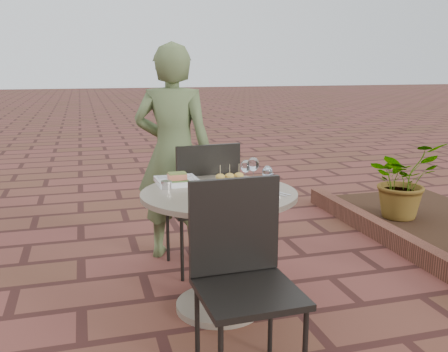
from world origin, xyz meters
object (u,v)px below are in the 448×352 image
object	(u,v)px
plate_salmon	(177,180)
plate_sliders	(230,183)
chair_near	(242,264)
diner	(174,154)
chair_far	(204,197)
cafe_table	(219,232)
plate_tuna	(232,200)

from	to	relation	value
plate_salmon	plate_sliders	world-z (taller)	plate_sliders
chair_near	diner	size ratio (longest dim) A/B	0.58
plate_salmon	chair_near	bearing A→B (deg)	-82.03
diner	chair_far	bearing A→B (deg)	135.24
cafe_table	chair_near	distance (m)	0.65
chair_near	diner	bearing A→B (deg)	89.35
cafe_table	chair_far	bearing A→B (deg)	85.53
chair_far	plate_sliders	xyz separation A→B (m)	(0.04, -0.51, 0.21)
diner	cafe_table	bearing A→B (deg)	119.66
cafe_table	plate_sliders	distance (m)	0.29
diner	plate_sliders	size ratio (longest dim) A/B	6.92
chair_far	diner	bearing A→B (deg)	-73.38
cafe_table	plate_salmon	world-z (taller)	plate_salmon
chair_far	plate_tuna	world-z (taller)	chair_far
chair_far	diner	size ratio (longest dim) A/B	0.58
chair_near	plate_salmon	bearing A→B (deg)	96.17
cafe_table	diner	distance (m)	0.98
chair_far	plate_tuna	bearing A→B (deg)	81.93
diner	plate_sliders	world-z (taller)	diner
chair_far	diner	world-z (taller)	diner
cafe_table	plate_salmon	bearing A→B (deg)	126.14
plate_tuna	plate_sliders	bearing A→B (deg)	75.46
chair_near	diner	world-z (taller)	diner
plate_sliders	plate_tuna	distance (m)	0.32
plate_salmon	plate_tuna	size ratio (longest dim) A/B	0.71
plate_salmon	plate_sliders	distance (m)	0.34
chair_near	plate_salmon	distance (m)	0.93
chair_far	plate_sliders	bearing A→B (deg)	89.04
diner	plate_tuna	size ratio (longest dim) A/B	4.43
diner	plate_salmon	distance (m)	0.66
diner	plate_sliders	xyz separation A→B (m)	(0.18, -0.86, -0.04)
plate_salmon	plate_tuna	world-z (taller)	plate_salmon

